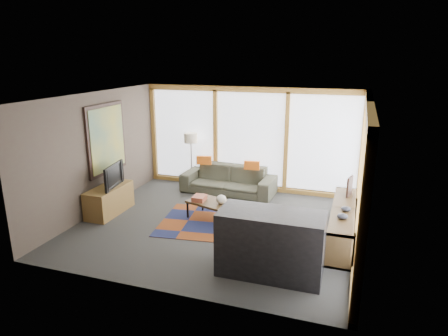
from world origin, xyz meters
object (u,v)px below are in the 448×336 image
(sofa, at_px, (228,180))
(floor_lamp, at_px, (191,160))
(coffee_table, at_px, (215,211))
(television, at_px, (110,175))
(bookshelf, at_px, (343,223))
(tv_console, at_px, (109,200))
(bar_counter, at_px, (271,243))

(sofa, relative_size, floor_lamp, 1.64)
(coffee_table, distance_m, television, 2.39)
(coffee_table, distance_m, bookshelf, 2.56)
(bookshelf, bearing_deg, tv_console, -176.15)
(bookshelf, height_order, tv_console, bookshelf)
(television, distance_m, bar_counter, 4.05)
(coffee_table, height_order, tv_console, tv_console)
(sofa, height_order, coffee_table, sofa)
(bookshelf, height_order, television, television)
(bookshelf, bearing_deg, television, -176.44)
(floor_lamp, height_order, coffee_table, floor_lamp)
(sofa, bearing_deg, bookshelf, -29.02)
(television, bearing_deg, sofa, -53.47)
(sofa, distance_m, bookshelf, 3.34)
(sofa, xyz_separation_m, bookshelf, (2.84, -1.76, -0.03))
(bar_counter, bearing_deg, sofa, 117.43)
(sofa, xyz_separation_m, tv_console, (-2.04, -2.09, -0.04))
(floor_lamp, xyz_separation_m, bar_counter, (2.91, -3.68, -0.19))
(sofa, relative_size, tv_console, 1.92)
(coffee_table, bearing_deg, bookshelf, -0.89)
(bookshelf, height_order, bar_counter, bar_counter)
(sofa, xyz_separation_m, coffee_table, (0.28, -1.72, -0.14))
(sofa, relative_size, bookshelf, 0.94)
(coffee_table, xyz_separation_m, bookshelf, (2.56, -0.04, 0.11))
(tv_console, bearing_deg, television, 27.48)
(coffee_table, xyz_separation_m, tv_console, (-2.32, -0.37, 0.10))
(coffee_table, height_order, bar_counter, bar_counter)
(floor_lamp, xyz_separation_m, bookshelf, (3.94, -2.02, -0.40))
(sofa, height_order, floor_lamp, floor_lamp)
(coffee_table, distance_m, bar_counter, 2.31)
(floor_lamp, relative_size, bookshelf, 0.57)
(sofa, distance_m, floor_lamp, 1.19)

